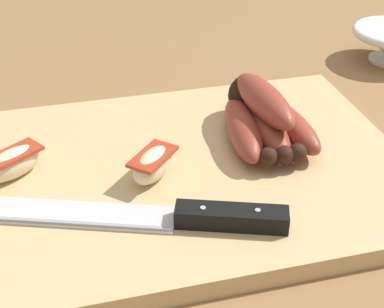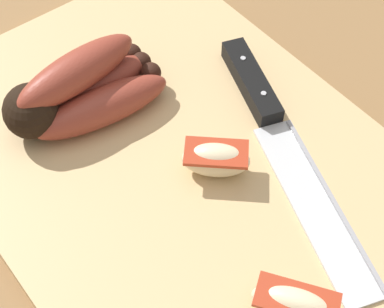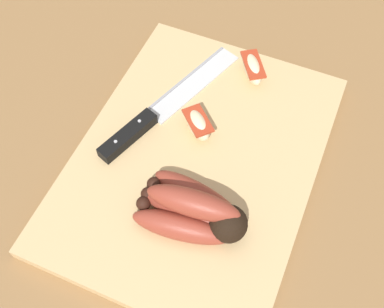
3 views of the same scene
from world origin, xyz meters
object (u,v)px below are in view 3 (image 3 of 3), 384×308
apple_wedge_near (198,124)px  apple_wedge_middle (253,68)px  chefs_knife (152,116)px  banana_bunch (194,211)px

apple_wedge_near → apple_wedge_middle: size_ratio=0.90×
apple_wedge_near → apple_wedge_middle: 0.14m
chefs_knife → apple_wedge_near: bearing=95.8°
chefs_knife → apple_wedge_middle: size_ratio=4.06×
banana_bunch → apple_wedge_near: banana_bunch is taller
banana_bunch → apple_wedge_middle: (-0.27, -0.01, -0.01)m
apple_wedge_middle → apple_wedge_near: bearing=-15.7°
chefs_knife → banana_bunch: bearing=44.4°
banana_bunch → apple_wedge_middle: banana_bunch is taller
banana_bunch → chefs_knife: 0.18m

